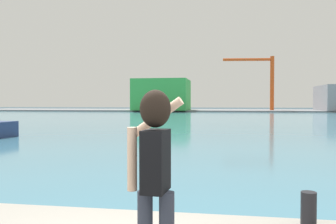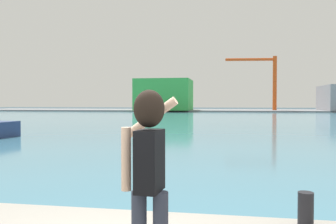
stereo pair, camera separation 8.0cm
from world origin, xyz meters
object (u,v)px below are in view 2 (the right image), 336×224
object	(u,v)px
warehouse_left	(164,95)
person_photographer	(149,164)
harbor_bollard	(306,209)
port_crane	(267,76)

from	to	relation	value
warehouse_left	person_photographer	bearing A→B (deg)	-79.67
harbor_bollard	port_crane	world-z (taller)	port_crane
warehouse_left	port_crane	distance (m)	26.40
person_photographer	warehouse_left	distance (m)	87.54
harbor_bollard	port_crane	bearing A→B (deg)	84.47
person_photographer	harbor_bollard	size ratio (longest dim) A/B	3.89
harbor_bollard	warehouse_left	size ratio (longest dim) A/B	0.03
warehouse_left	port_crane	bearing A→B (deg)	5.93
harbor_bollard	port_crane	xyz separation A→B (m)	(8.43, 87.03, 8.12)
person_photographer	port_crane	size ratio (longest dim) A/B	0.13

